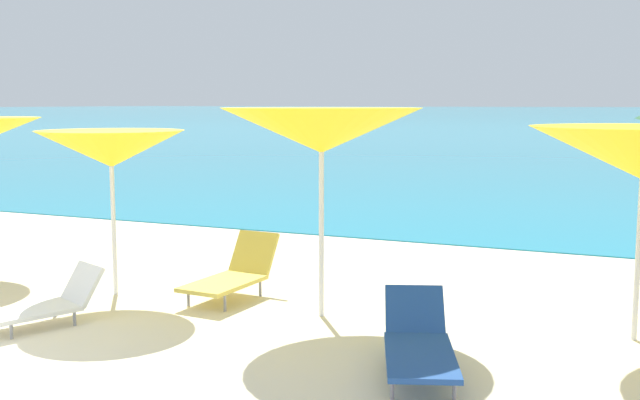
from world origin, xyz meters
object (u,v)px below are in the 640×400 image
(umbrella_4, at_px, (321,131))
(lounge_chair_5, at_px, (234,273))
(lounge_chair_1, at_px, (418,342))
(lounge_chair_3, at_px, (46,303))
(umbrella_3, at_px, (111,149))

(umbrella_4, xyz_separation_m, lounge_chair_5, (-1.35, 0.31, -1.83))
(lounge_chair_1, bearing_deg, umbrella_4, 118.13)
(umbrella_4, distance_m, lounge_chair_3, 3.61)
(lounge_chair_3, bearing_deg, umbrella_4, 53.12)
(umbrella_3, height_order, lounge_chair_3, umbrella_3)
(umbrella_4, relative_size, lounge_chair_3, 1.71)
(umbrella_3, distance_m, lounge_chair_1, 4.85)
(umbrella_4, distance_m, lounge_chair_1, 2.80)
(umbrella_4, bearing_deg, umbrella_3, -177.15)
(umbrella_4, height_order, lounge_chair_5, umbrella_4)
(lounge_chair_1, height_order, lounge_chair_5, lounge_chair_5)
(lounge_chair_1, xyz_separation_m, lounge_chair_3, (-4.23, -0.16, -0.05))
(lounge_chair_1, bearing_deg, lounge_chair_3, 161.99)
(umbrella_3, distance_m, umbrella_4, 2.85)
(lounge_chair_5, bearing_deg, umbrella_3, -159.05)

